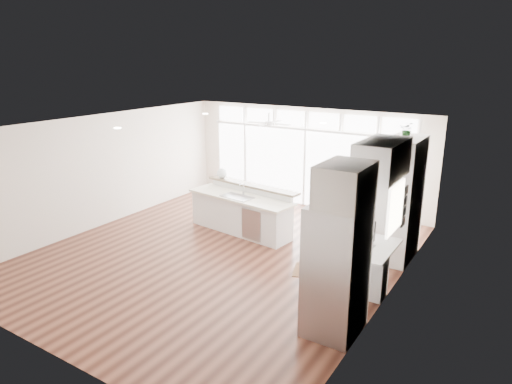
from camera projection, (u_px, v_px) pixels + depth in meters
The scene contains 24 objects.
floor at pixel (221, 254), 9.63m from camera, with size 7.00×8.00×0.02m, color #3C1B12.
ceiling at pixel (218, 126), 8.86m from camera, with size 7.00×8.00×0.02m, color white.
wall_back at pixel (306, 157), 12.49m from camera, with size 7.00×0.04×2.70m, color silver.
wall_front at pixel (38, 266), 5.99m from camera, with size 7.00×0.04×2.70m, color silver.
wall_left at pixel (103, 170), 11.03m from camera, with size 0.04×8.00×2.70m, color silver.
wall_right at pixel (392, 225), 7.46m from camera, with size 0.04×8.00×2.70m, color silver.
glass_wall at pixel (305, 168), 12.53m from camera, with size 5.80×0.06×2.08m, color white.
transom_row at pixel (307, 120), 12.15m from camera, with size 5.90×0.06×0.40m, color white.
desk_window at pixel (395, 208), 7.67m from camera, with size 0.04×0.85×0.85m, color white.
ceiling_fan at pixel (269, 119), 11.45m from camera, with size 1.16×1.16×0.32m, color silver.
recessed_lights at pixel (224, 126), 9.03m from camera, with size 3.40×3.00×0.02m, color white.
oven_cabinet at pixel (401, 199), 9.12m from camera, with size 0.64×1.20×2.50m, color white.
desk_nook at pixel (371, 266), 8.17m from camera, with size 0.72×1.30×0.76m, color white.
upper_cabinets at pixel (382, 159), 7.59m from camera, with size 0.64×1.30×0.64m, color white.
refrigerator at pixel (336, 270), 6.66m from camera, with size 0.76×0.90×2.00m, color #A1A2A6.
fridge_cabinet at pixel (345, 185), 6.26m from camera, with size 0.64×0.90×0.60m, color white.
framed_photos at pixel (404, 206), 8.21m from camera, with size 0.06×0.22×0.80m, color black.
kitchen_island at pixel (240, 210), 10.70m from camera, with size 2.69×1.01×1.07m, color white.
rug at pixel (316, 271), 8.81m from camera, with size 0.88×0.63×0.01m, color #3D2313.
office_chair at pixel (329, 267), 7.88m from camera, with size 0.52×0.48×1.01m, color black.
fishbowl at pixel (222, 173), 11.38m from camera, with size 0.25×0.25×0.25m, color silver.
monitor at pixel (369, 235), 8.04m from camera, with size 0.08×0.50×0.42m, color black.
keyboard at pixel (359, 244), 8.18m from camera, with size 0.11×0.30×0.01m, color white.
potted_plant at pixel (407, 131), 8.73m from camera, with size 0.27×0.30×0.23m, color #295C27.
Camera 1 is at (5.34, -7.11, 3.99)m, focal length 32.00 mm.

